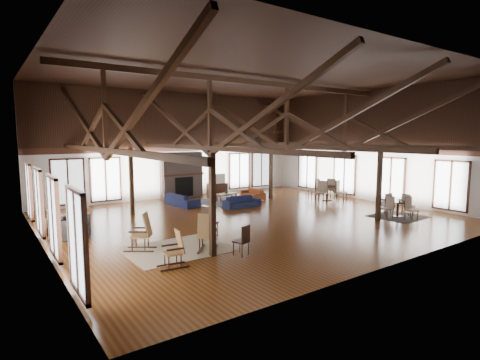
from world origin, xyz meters
TOP-DOWN VIEW (x-y plane):
  - floor at (0.00, 0.00)m, footprint 16.00×16.00m
  - ceiling at (0.00, 0.00)m, footprint 16.00×14.00m
  - wall_back at (0.00, 7.00)m, footprint 16.00×0.02m
  - wall_front at (0.00, -7.00)m, footprint 16.00×0.02m
  - wall_left at (-8.00, 0.00)m, footprint 0.02×14.00m
  - wall_right at (8.00, 0.00)m, footprint 0.02×14.00m
  - roof_truss at (0.00, 0.00)m, footprint 15.60×14.07m
  - post_grid at (0.00, 0.00)m, footprint 8.16×7.16m
  - fireplace at (0.00, 6.67)m, footprint 2.50×0.69m
  - ceiling_fan at (0.50, -1.00)m, footprint 1.60×1.60m
  - sofa_navy_front at (1.09, 2.21)m, footprint 1.89×0.80m
  - sofa_navy_left at (-1.17, 4.30)m, footprint 2.19×1.12m
  - sofa_orange at (3.27, 4.21)m, footprint 1.79×0.84m
  - coffee_table at (1.38, 4.07)m, footprint 1.26×0.84m
  - vase at (1.39, 4.09)m, footprint 0.24×0.24m
  - armchair at (-6.94, 0.98)m, footprint 1.38×1.31m
  - side_table_lamp at (-7.48, 1.82)m, footprint 0.46×0.46m
  - rocking_chair_a at (-5.47, -1.80)m, footprint 1.03×0.92m
  - rocking_chair_b at (-3.91, -3.01)m, footprint 0.98×1.01m
  - rocking_chair_c at (-5.28, -3.71)m, footprint 0.83×0.51m
  - side_chair_a at (-3.07, -1.66)m, footprint 0.62×0.62m
  - side_chair_b at (-3.25, -4.00)m, footprint 0.49×0.49m
  - cafe_table_near at (5.39, -3.52)m, footprint 1.85×1.85m
  - cafe_table_far at (6.12, 1.19)m, footprint 2.18×2.18m
  - cup_near at (5.47, -3.55)m, footprint 0.13×0.13m
  - cup_far at (6.07, 1.21)m, footprint 0.16×0.16m
  - tv_console at (2.44, 6.75)m, footprint 1.25×0.47m
  - television at (2.41, 6.75)m, footprint 1.04×0.21m
  - rug_tan at (-4.60, -2.32)m, footprint 3.11×2.46m
  - rug_navy at (1.57, 4.23)m, footprint 3.40×2.60m
  - rug_dark at (5.47, -3.49)m, footprint 2.25×2.06m

SIDE VIEW (x-z plane):
  - floor at x=0.00m, z-range 0.00..0.00m
  - rug_dark at x=5.47m, z-range 0.00..0.01m
  - rug_navy at x=1.57m, z-range 0.00..0.01m
  - rug_tan at x=-4.60m, z-range 0.00..0.01m
  - sofa_orange at x=3.27m, z-range 0.00..0.51m
  - sofa_navy_front at x=1.09m, z-range 0.00..0.54m
  - sofa_navy_left at x=-1.17m, z-range 0.00..0.61m
  - tv_console at x=2.44m, z-range 0.00..0.63m
  - armchair at x=-6.94m, z-range 0.00..0.72m
  - coffee_table at x=1.38m, z-range 0.16..0.61m
  - side_table_lamp at x=-7.48m, z-range -0.14..1.02m
  - cafe_table_near at x=5.39m, z-range 0.00..0.95m
  - rocking_chair_c at x=-5.28m, z-range -0.03..0.99m
  - side_chair_b at x=-3.25m, z-range 0.07..1.00m
  - vase at x=1.39m, z-range 0.44..0.64m
  - rocking_chair_a at x=-5.47m, z-range -0.03..1.15m
  - rocking_chair_b at x=-3.91m, z-range -0.04..1.15m
  - cafe_table_far at x=6.12m, z-range 0.00..1.12m
  - side_chair_a at x=-3.07m, z-range 0.09..1.19m
  - cup_near at x=5.47m, z-range 0.69..0.79m
  - cup_far at x=6.07m, z-range 0.81..0.91m
  - television at x=2.41m, z-range 0.63..1.22m
  - fireplace at x=0.00m, z-range -0.01..2.59m
  - post_grid at x=0.00m, z-range 0.00..3.05m
  - wall_back at x=0.00m, z-range 0.00..6.00m
  - wall_front at x=0.00m, z-range 0.00..6.00m
  - wall_left at x=-8.00m, z-range 0.00..6.00m
  - wall_right at x=8.00m, z-range 0.00..6.00m
  - ceiling_fan at x=0.50m, z-range 3.36..4.11m
  - roof_truss at x=0.00m, z-range 2.46..5.60m
  - ceiling at x=0.00m, z-range 5.99..6.01m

